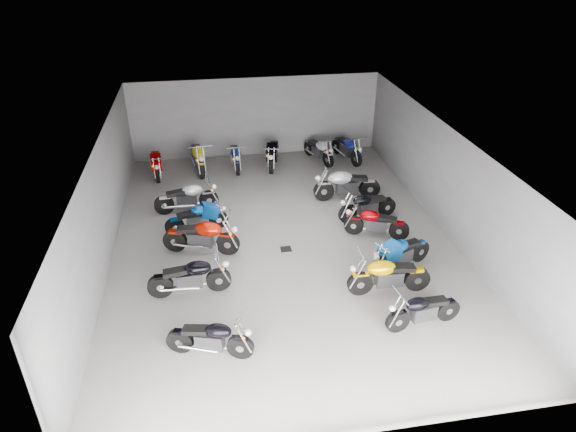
% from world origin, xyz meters
% --- Properties ---
extents(ground, '(14.00, 14.00, 0.00)m').
position_xyz_m(ground, '(0.00, 0.00, 0.00)').
color(ground, gray).
rests_on(ground, ground).
extents(wall_back, '(10.00, 0.10, 3.20)m').
position_xyz_m(wall_back, '(0.00, 7.00, 1.60)').
color(wall_back, slate).
rests_on(wall_back, ground).
extents(wall_left, '(0.10, 14.00, 3.20)m').
position_xyz_m(wall_left, '(-5.00, 0.00, 1.60)').
color(wall_left, slate).
rests_on(wall_left, ground).
extents(wall_right, '(0.10, 14.00, 3.20)m').
position_xyz_m(wall_right, '(5.00, 0.00, 1.60)').
color(wall_right, slate).
rests_on(wall_right, ground).
extents(ceiling, '(10.00, 14.00, 0.04)m').
position_xyz_m(ceiling, '(0.00, 0.00, 3.22)').
color(ceiling, black).
rests_on(ceiling, wall_back).
extents(drain_grate, '(0.32, 0.32, 0.01)m').
position_xyz_m(drain_grate, '(0.00, -0.50, 0.01)').
color(drain_grate, black).
rests_on(drain_grate, ground).
extents(motorcycle_left_a, '(1.91, 0.72, 0.86)m').
position_xyz_m(motorcycle_left_a, '(-2.30, -4.46, 0.47)').
color(motorcycle_left_a, black).
rests_on(motorcycle_left_a, ground).
extents(motorcycle_left_c, '(2.13, 0.42, 0.93)m').
position_xyz_m(motorcycle_left_c, '(-2.73, -2.16, 0.51)').
color(motorcycle_left_c, black).
rests_on(motorcycle_left_c, ground).
extents(motorcycle_left_d, '(2.21, 0.78, 0.99)m').
position_xyz_m(motorcycle_left_d, '(-2.40, -0.26, 0.54)').
color(motorcycle_left_d, black).
rests_on(motorcycle_left_d, ground).
extents(motorcycle_left_e, '(1.95, 0.53, 0.86)m').
position_xyz_m(motorcycle_left_e, '(-2.52, 0.97, 0.47)').
color(motorcycle_left_e, black).
rests_on(motorcycle_left_e, ground).
extents(motorcycle_left_f, '(2.12, 0.47, 0.93)m').
position_xyz_m(motorcycle_left_f, '(-2.83, 2.38, 0.51)').
color(motorcycle_left_f, black).
rests_on(motorcycle_left_f, ground).
extents(motorcycle_right_a, '(1.92, 0.47, 0.85)m').
position_xyz_m(motorcycle_right_a, '(2.61, -4.32, 0.46)').
color(motorcycle_right_a, black).
rests_on(motorcycle_right_a, ground).
extents(motorcycle_right_b, '(2.18, 0.44, 0.96)m').
position_xyz_m(motorcycle_right_b, '(2.24, -2.94, 0.52)').
color(motorcycle_right_b, black).
rests_on(motorcycle_right_b, ground).
extents(motorcycle_right_c, '(1.96, 0.98, 0.92)m').
position_xyz_m(motorcycle_right_c, '(2.92, -2.01, 0.50)').
color(motorcycle_right_c, black).
rests_on(motorcycle_right_c, ground).
extents(motorcycle_right_d, '(1.87, 0.89, 0.87)m').
position_xyz_m(motorcycle_right_d, '(2.80, -0.22, 0.47)').
color(motorcycle_right_d, black).
rests_on(motorcycle_right_d, ground).
extents(motorcycle_right_e, '(2.02, 0.56, 0.89)m').
position_xyz_m(motorcycle_right_e, '(2.86, 0.87, 0.49)').
color(motorcycle_right_e, black).
rests_on(motorcycle_right_e, ground).
extents(motorcycle_right_f, '(2.34, 0.48, 1.03)m').
position_xyz_m(motorcycle_right_f, '(2.58, 2.36, 0.56)').
color(motorcycle_right_f, black).
rests_on(motorcycle_right_f, ground).
extents(motorcycle_back_a, '(0.46, 2.09, 0.92)m').
position_xyz_m(motorcycle_back_a, '(-4.00, 5.51, 0.50)').
color(motorcycle_back_a, black).
rests_on(motorcycle_back_a, ground).
extents(motorcycle_back_b, '(0.55, 2.37, 1.04)m').
position_xyz_m(motorcycle_back_b, '(-2.42, 5.68, 0.57)').
color(motorcycle_back_b, black).
rests_on(motorcycle_back_b, ground).
extents(motorcycle_back_c, '(0.41, 2.07, 0.91)m').
position_xyz_m(motorcycle_back_c, '(-0.98, 5.68, 0.50)').
color(motorcycle_back_c, black).
rests_on(motorcycle_back_c, ground).
extents(motorcycle_back_d, '(0.68, 2.23, 0.99)m').
position_xyz_m(motorcycle_back_d, '(0.50, 5.66, 0.54)').
color(motorcycle_back_d, black).
rests_on(motorcycle_back_d, ground).
extents(motorcycle_back_e, '(0.83, 1.97, 0.90)m').
position_xyz_m(motorcycle_back_e, '(2.39, 5.82, 0.49)').
color(motorcycle_back_e, black).
rests_on(motorcycle_back_e, ground).
extents(motorcycle_back_f, '(0.71, 2.11, 0.94)m').
position_xyz_m(motorcycle_back_f, '(3.55, 5.75, 0.52)').
color(motorcycle_back_f, black).
rests_on(motorcycle_back_f, ground).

